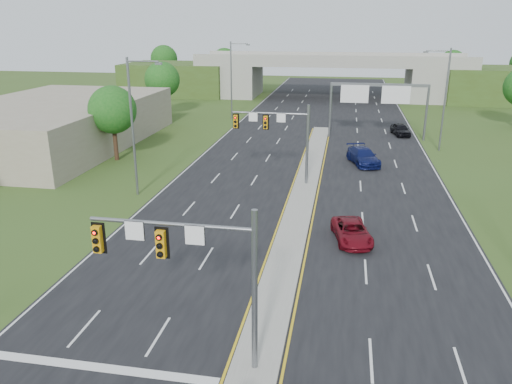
{
  "coord_description": "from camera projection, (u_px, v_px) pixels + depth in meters",
  "views": [
    {
      "loc": [
        3.05,
        -16.65,
        13.42
      ],
      "look_at": [
        -2.4,
        13.6,
        3.0
      ],
      "focal_mm": 35.0,
      "sensor_mm": 36.0,
      "label": 1
    }
  ],
  "objects": [
    {
      "name": "car_far_b",
      "position": [
        363.0,
        156.0,
        49.84
      ],
      "size": [
        3.78,
        5.93,
        1.6
      ],
      "primitive_type": "imported",
      "rotation": [
        0.0,
        0.0,
        0.3
      ],
      "color": "#0B1245",
      "rests_on": "road"
    },
    {
      "name": "tree_back_b",
      "position": [
        224.0,
        61.0,
        110.21
      ],
      "size": [
        5.6,
        5.6,
        8.32
      ],
      "color": "#382316",
      "rests_on": "ground"
    },
    {
      "name": "ground",
      "position": [
        255.0,
        370.0,
        20.33
      ],
      "size": [
        240.0,
        240.0,
        0.0
      ],
      "primitive_type": "plane",
      "color": "#384C1B",
      "rests_on": "ground"
    },
    {
      "name": "lightpole_l_mid",
      "position": [
        134.0,
        121.0,
        39.25
      ],
      "size": [
        2.85,
        0.25,
        11.0
      ],
      "color": "slate",
      "rests_on": "ground"
    },
    {
      "name": "tree_l_near",
      "position": [
        112.0,
        110.0,
        49.99
      ],
      "size": [
        4.8,
        4.8,
        7.6
      ],
      "color": "#382316",
      "rests_on": "ground"
    },
    {
      "name": "sign_gantry",
      "position": [
        377.0,
        96.0,
        59.4
      ],
      "size": [
        11.58,
        0.44,
        6.67
      ],
      "color": "slate",
      "rests_on": "ground"
    },
    {
      "name": "lane_markings",
      "position": [
        303.0,
        172.0,
        47.38
      ],
      "size": [
        23.72,
        160.0,
        0.01
      ],
      "color": "gold",
      "rests_on": "road"
    },
    {
      "name": "tree_back_a",
      "position": [
        164.0,
        59.0,
        112.46
      ],
      "size": [
        6.0,
        6.0,
        8.85
      ],
      "color": "#382316",
      "rests_on": "ground"
    },
    {
      "name": "overpass",
      "position": [
        331.0,
        79.0,
        93.76
      ],
      "size": [
        80.0,
        14.0,
        8.1
      ],
      "color": "gray",
      "rests_on": "ground"
    },
    {
      "name": "car_far_a",
      "position": [
        352.0,
        232.0,
        32.2
      ],
      "size": [
        3.0,
        4.93,
        1.28
      ],
      "primitive_type": "imported",
      "rotation": [
        0.0,
        0.0,
        0.2
      ],
      "color": "maroon",
      "rests_on": "road"
    },
    {
      "name": "lightpole_r_far",
      "position": [
        444.0,
        95.0,
        53.43
      ],
      "size": [
        2.85,
        0.25,
        11.0
      ],
      "color": "slate",
      "rests_on": "ground"
    },
    {
      "name": "car_far_c",
      "position": [
        401.0,
        129.0,
        62.73
      ],
      "size": [
        2.53,
        4.56,
        1.47
      ],
      "primitive_type": "imported",
      "rotation": [
        0.0,
        0.0,
        0.19
      ],
      "color": "black",
      "rests_on": "road"
    },
    {
      "name": "lightpole_l_far",
      "position": [
        233.0,
        77.0,
        71.87
      ],
      "size": [
        2.85,
        0.25,
        11.0
      ],
      "color": "slate",
      "rests_on": "ground"
    },
    {
      "name": "tree_back_c",
      "position": [
        452.0,
        64.0,
        102.15
      ],
      "size": [
        5.6,
        5.6,
        8.32
      ],
      "color": "#382316",
      "rests_on": "ground"
    },
    {
      "name": "median",
      "position": [
        304.0,
        191.0,
        41.74
      ],
      "size": [
        2.0,
        54.0,
        0.16
      ],
      "primitive_type": "cube",
      "color": "gray",
      "rests_on": "road"
    },
    {
      "name": "signal_mast_far",
      "position": [
        281.0,
        131.0,
        42.43
      ],
      "size": [
        6.62,
        0.6,
        7.0
      ],
      "color": "slate",
      "rests_on": "ground"
    },
    {
      "name": "road",
      "position": [
        314.0,
        156.0,
        52.95
      ],
      "size": [
        24.0,
        160.0,
        0.02
      ],
      "primitive_type": "cube",
      "color": "black",
      "rests_on": "ground"
    },
    {
      "name": "commercial_building",
      "position": [
        53.0,
        124.0,
        57.19
      ],
      "size": [
        18.0,
        30.0,
        5.0
      ],
      "primitive_type": "cube",
      "color": "gray",
      "rests_on": "ground"
    },
    {
      "name": "signal_mast_near",
      "position": [
        196.0,
        262.0,
        19.13
      ],
      "size": [
        6.62,
        0.6,
        7.0
      ],
      "color": "slate",
      "rests_on": "ground"
    },
    {
      "name": "tree_l_mid",
      "position": [
        162.0,
        80.0,
        73.86
      ],
      "size": [
        5.2,
        5.2,
        8.12
      ],
      "color": "#382316",
      "rests_on": "ground"
    }
  ]
}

